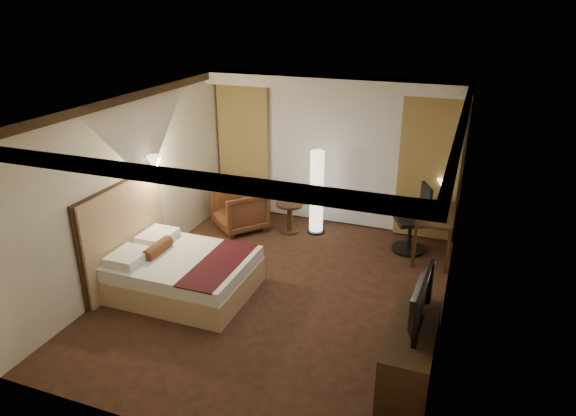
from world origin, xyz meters
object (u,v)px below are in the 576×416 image
(bed, at_px, (185,274))
(dresser, at_px, (412,345))
(desk, at_px, (435,232))
(office_chair, at_px, (411,219))
(armchair, at_px, (239,207))
(side_table, at_px, (290,217))
(television, at_px, (414,297))
(floor_lamp, at_px, (317,192))

(bed, distance_m, dresser, 3.31)
(desk, distance_m, dresser, 3.03)
(office_chair, distance_m, dresser, 3.03)
(armchair, xyz_separation_m, desk, (3.40, 0.23, -0.04))
(bed, xyz_separation_m, side_table, (0.70, 2.44, 0.00))
(side_table, height_order, desk, desk)
(television, bearing_deg, floor_lamp, 36.19)
(armchair, distance_m, side_table, 0.93)
(bed, height_order, television, television)
(armchair, bearing_deg, desk, 44.87)
(side_table, bearing_deg, television, -49.90)
(armchair, xyz_separation_m, office_chair, (3.01, 0.18, 0.16))
(armchair, bearing_deg, office_chair, 44.43)
(bed, relative_size, dresser, 1.11)
(office_chair, distance_m, television, 3.03)
(bed, relative_size, side_table, 3.40)
(floor_lamp, bearing_deg, armchair, -165.71)
(television, bearing_deg, office_chair, 10.58)
(bed, height_order, side_table, side_table)
(side_table, distance_m, desk, 2.51)
(armchair, height_order, dresser, armchair)
(desk, bearing_deg, armchair, -176.15)
(armchair, relative_size, office_chair, 0.73)
(bed, bearing_deg, office_chair, 40.64)
(bed, relative_size, armchair, 2.22)
(floor_lamp, bearing_deg, dresser, -56.14)
(side_table, height_order, floor_lamp, floor_lamp)
(armchair, relative_size, floor_lamp, 0.55)
(armchair, relative_size, desk, 0.65)
(armchair, bearing_deg, bed, -44.00)
(bed, xyz_separation_m, television, (3.23, -0.57, 0.67))
(desk, bearing_deg, floor_lamp, 176.87)
(floor_lamp, bearing_deg, desk, -3.13)
(office_chair, bearing_deg, floor_lamp, 149.86)
(floor_lamp, height_order, desk, floor_lamp)
(dresser, bearing_deg, side_table, 130.43)
(armchair, height_order, desk, armchair)
(office_chair, bearing_deg, bed, -163.93)
(bed, relative_size, television, 1.87)
(armchair, relative_size, dresser, 0.50)
(bed, height_order, office_chair, office_chair)
(bed, distance_m, desk, 4.05)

